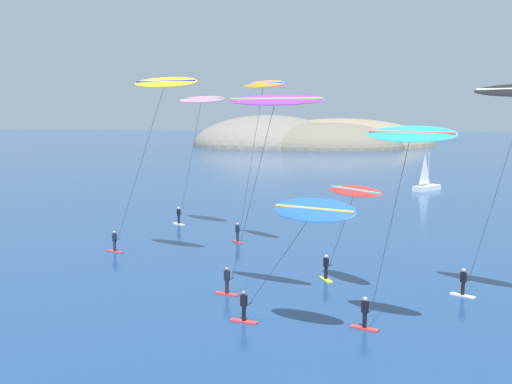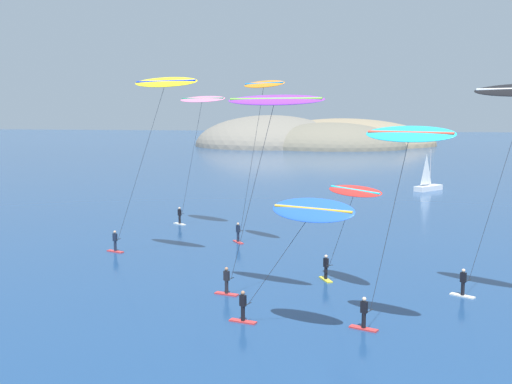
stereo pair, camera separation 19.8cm
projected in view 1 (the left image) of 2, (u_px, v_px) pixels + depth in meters
headland_island at (309, 145)px, 196.92m from camera, size 73.54×59.09×18.47m
sailboat_near at (428, 186)px, 88.74m from camera, size 4.60×5.15×5.70m
kitesurfer_blue at (307, 219)px, 31.35m from camera, size 6.84×3.36×6.95m
kitesurfer_orange at (261, 101)px, 50.39m from camera, size 5.28×4.87×13.52m
kitesurfer_red at (352, 198)px, 39.60m from camera, size 4.39×4.94×6.57m
kitesurfer_purple at (271, 116)px, 36.04m from camera, size 6.96×3.39×12.11m
kitesurfer_pink at (200, 108)px, 59.22m from camera, size 6.42×4.49×12.49m
kitesurfer_yellow at (161, 96)px, 46.40m from camera, size 8.70×4.23×13.59m
kitesurfer_cyan at (406, 152)px, 30.63m from camera, size 5.03×3.14×10.51m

